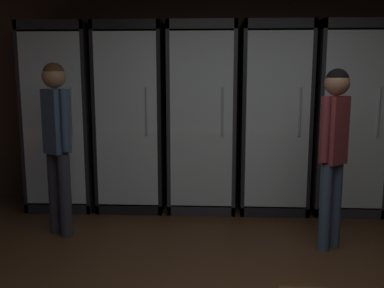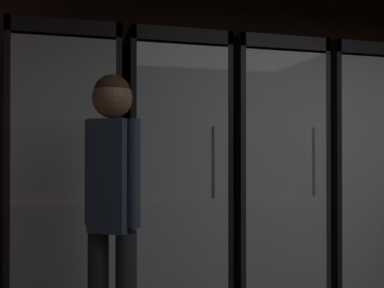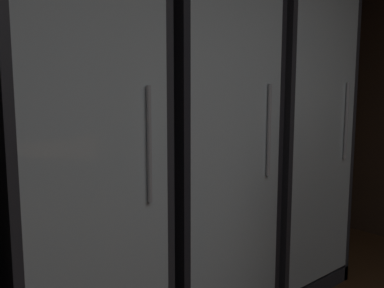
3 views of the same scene
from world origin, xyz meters
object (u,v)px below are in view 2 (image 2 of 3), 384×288
cooler_center (266,175)px  cooler_right (350,173)px  shopper_near (112,194)px  cooler_far_left (66,178)px  cooler_left (172,176)px

cooler_center → cooler_right: bearing=-0.2°
shopper_near → cooler_center: bearing=35.5°
cooler_right → cooler_center: bearing=179.8°
shopper_near → cooler_right: bearing=24.0°
cooler_far_left → shopper_near: cooler_far_left is taller
cooler_left → cooler_right: same height
cooler_far_left → cooler_right: (2.39, -0.00, -0.00)m
cooler_center → shopper_near: (-1.33, -0.95, -0.02)m
cooler_far_left → cooler_center: size_ratio=1.00×
cooler_right → cooler_far_left: bearing=179.9°
cooler_far_left → cooler_right: size_ratio=1.00×
shopper_near → cooler_left: bearing=60.5°
cooler_far_left → shopper_near: bearing=-74.7°
cooler_left → shopper_near: bearing=-119.5°
cooler_left → cooler_right: 1.59m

